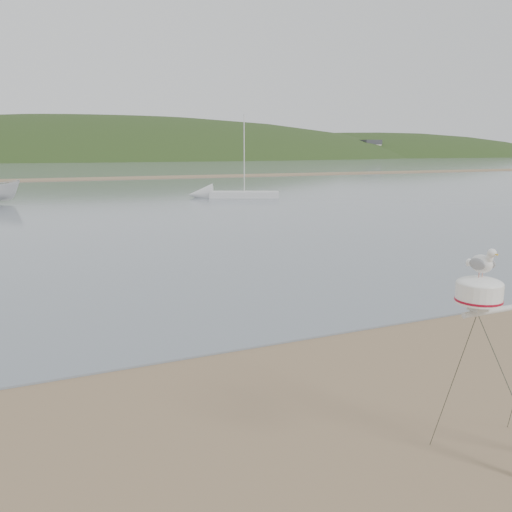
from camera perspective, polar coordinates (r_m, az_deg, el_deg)
name	(u,v)px	position (r m, az deg, el deg)	size (l,w,h in m)	color
ground	(161,503)	(6.88, -9.98, -24.20)	(560.00, 560.00, 0.00)	#7B6247
water	(13,167)	(137.53, -24.23, 8.58)	(560.00, 256.00, 0.04)	slate
sandbar	(19,180)	(75.58, -23.68, 7.31)	(560.00, 7.00, 0.07)	#7B6247
hill_ridge	(62,206)	(242.44, -19.76, 4.93)	(620.00, 180.00, 80.00)	#1F3214
far_cottages	(19,149)	(201.52, -23.67, 10.28)	(294.40, 6.30, 8.00)	white
sailboat_white_near	(220,194)	(44.90, -3.81, 6.49)	(7.48, 4.76, 7.35)	silver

